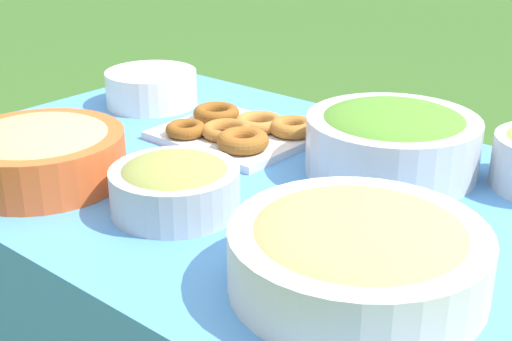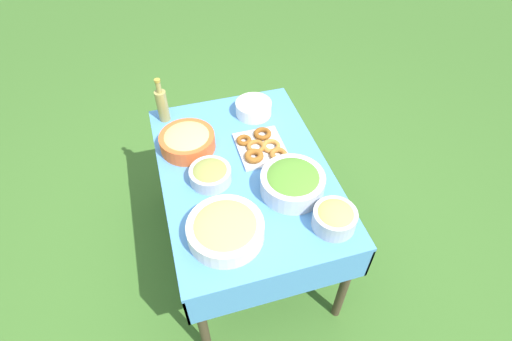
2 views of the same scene
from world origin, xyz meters
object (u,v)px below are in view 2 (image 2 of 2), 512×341
object	(u,v)px
pasta_bowl	(187,140)
plate_stack	(254,108)
salad_bowl	(293,182)
olive_bowl	(210,174)
olive_oil_bottle	(162,104)
bread_bowl	(225,229)
donut_platter	(261,147)
fruit_bowl	(335,217)

from	to	relation	value
pasta_bowl	plate_stack	bearing A→B (deg)	-66.58
salad_bowl	olive_bowl	size ratio (longest dim) A/B	1.49
salad_bowl	pasta_bowl	size ratio (longest dim) A/B	1.05
olive_oil_bottle	plate_stack	bearing A→B (deg)	-100.59
olive_oil_bottle	olive_bowl	size ratio (longest dim) A/B	1.31
pasta_bowl	bread_bowl	bearing A→B (deg)	-174.01
plate_stack	bread_bowl	xyz separation A→B (m)	(-0.84, 0.37, 0.01)
plate_stack	bread_bowl	distance (m)	0.92
olive_bowl	bread_bowl	bearing A→B (deg)	179.27
plate_stack	bread_bowl	world-z (taller)	bread_bowl
olive_bowl	plate_stack	bearing A→B (deg)	-38.12
salad_bowl	donut_platter	bearing A→B (deg)	10.63
plate_stack	olive_oil_bottle	size ratio (longest dim) A/B	0.77
plate_stack	olive_bowl	world-z (taller)	olive_bowl
plate_stack	donut_platter	bearing A→B (deg)	171.55
fruit_bowl	olive_bowl	xyz separation A→B (m)	(0.45, 0.50, -0.01)
salad_bowl	donut_platter	distance (m)	0.34
fruit_bowl	olive_bowl	distance (m)	0.67
fruit_bowl	bread_bowl	bearing A→B (deg)	80.68
plate_stack	olive_bowl	size ratio (longest dim) A/B	1.01
donut_platter	fruit_bowl	distance (m)	0.62
salad_bowl	pasta_bowl	world-z (taller)	salad_bowl
pasta_bowl	donut_platter	world-z (taller)	pasta_bowl
pasta_bowl	olive_bowl	distance (m)	0.29
pasta_bowl	fruit_bowl	distance (m)	0.93
plate_stack	fruit_bowl	xyz separation A→B (m)	(-0.92, -0.13, 0.02)
pasta_bowl	bread_bowl	world-z (taller)	pasta_bowl
donut_platter	bread_bowl	size ratio (longest dim) A/B	0.90
olive_oil_bottle	bread_bowl	xyz separation A→B (m)	(-0.94, -0.16, -0.06)
donut_platter	fruit_bowl	xyz separation A→B (m)	(-0.59, -0.18, 0.04)
olive_bowl	salad_bowl	bearing A→B (deg)	-116.11
donut_platter	olive_oil_bottle	bearing A→B (deg)	48.86
salad_bowl	bread_bowl	bearing A→B (deg)	114.43
pasta_bowl	bread_bowl	distance (m)	0.65
pasta_bowl	olive_oil_bottle	xyz separation A→B (m)	(0.29, 0.09, 0.06)
salad_bowl	donut_platter	xyz separation A→B (m)	(0.33, 0.06, -0.05)
pasta_bowl	donut_platter	bearing A→B (deg)	-108.81
olive_oil_bottle	fruit_bowl	xyz separation A→B (m)	(-1.02, -0.67, -0.05)
salad_bowl	pasta_bowl	distance (m)	0.65
olive_oil_bottle	fruit_bowl	size ratio (longest dim) A/B	1.38
donut_platter	olive_oil_bottle	size ratio (longest dim) A/B	1.12
donut_platter	olive_oil_bottle	world-z (taller)	olive_oil_bottle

